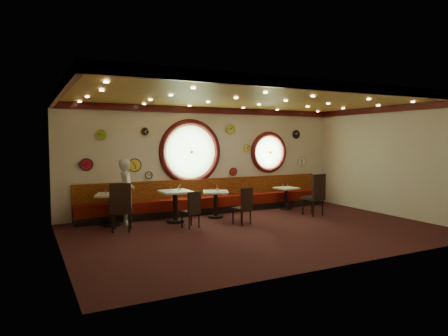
% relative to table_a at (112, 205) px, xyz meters
% --- Properties ---
extents(floor, '(9.00, 6.00, 0.00)m').
position_rel_table_a_xyz_m(floor, '(3.10, -2.20, -0.53)').
color(floor, black).
rests_on(floor, ground).
extents(ceiling, '(9.00, 6.00, 0.02)m').
position_rel_table_a_xyz_m(ceiling, '(3.10, -2.20, 2.67)').
color(ceiling, '#B28932').
rests_on(ceiling, wall_back).
extents(wall_back, '(9.00, 0.02, 3.20)m').
position_rel_table_a_xyz_m(wall_back, '(3.10, 0.80, 1.07)').
color(wall_back, beige).
rests_on(wall_back, floor).
extents(wall_front, '(9.00, 0.02, 3.20)m').
position_rel_table_a_xyz_m(wall_front, '(3.10, -5.20, 1.07)').
color(wall_front, beige).
rests_on(wall_front, floor).
extents(wall_left, '(0.02, 6.00, 3.20)m').
position_rel_table_a_xyz_m(wall_left, '(-1.40, -2.20, 1.07)').
color(wall_left, beige).
rests_on(wall_left, floor).
extents(wall_right, '(0.02, 6.00, 3.20)m').
position_rel_table_a_xyz_m(wall_right, '(7.60, -2.20, 1.07)').
color(wall_right, beige).
rests_on(wall_right, floor).
extents(molding_back, '(9.00, 0.10, 0.18)m').
position_rel_table_a_xyz_m(molding_back, '(3.10, 0.75, 2.58)').
color(molding_back, '#3E0B0B').
rests_on(molding_back, wall_back).
extents(molding_front, '(9.00, 0.10, 0.18)m').
position_rel_table_a_xyz_m(molding_front, '(3.10, -5.15, 2.58)').
color(molding_front, '#3E0B0B').
rests_on(molding_front, wall_back).
extents(molding_left, '(0.10, 6.00, 0.18)m').
position_rel_table_a_xyz_m(molding_left, '(-1.35, -2.20, 2.58)').
color(molding_left, '#3E0B0B').
rests_on(molding_left, wall_back).
extents(molding_right, '(0.10, 6.00, 0.18)m').
position_rel_table_a_xyz_m(molding_right, '(7.55, -2.20, 2.58)').
color(molding_right, '#3E0B0B').
rests_on(molding_right, wall_back).
extents(banquette_base, '(8.00, 0.55, 0.20)m').
position_rel_table_a_xyz_m(banquette_base, '(3.10, 0.52, -0.43)').
color(banquette_base, black).
rests_on(banquette_base, floor).
extents(banquette_seat, '(8.00, 0.55, 0.30)m').
position_rel_table_a_xyz_m(banquette_seat, '(3.10, 0.52, -0.18)').
color(banquette_seat, '#5C0E07').
rests_on(banquette_seat, banquette_base).
extents(banquette_back, '(8.00, 0.10, 0.55)m').
position_rel_table_a_xyz_m(banquette_back, '(3.10, 0.74, 0.22)').
color(banquette_back, '#620C07').
rests_on(banquette_back, wall_back).
extents(porthole_left_glass, '(1.66, 0.02, 1.66)m').
position_rel_table_a_xyz_m(porthole_left_glass, '(2.50, 0.80, 1.32)').
color(porthole_left_glass, '#7BAD68').
rests_on(porthole_left_glass, wall_back).
extents(porthole_left_frame, '(1.98, 0.18, 1.98)m').
position_rel_table_a_xyz_m(porthole_left_frame, '(2.50, 0.78, 1.32)').
color(porthole_left_frame, '#3E0B0B').
rests_on(porthole_left_frame, wall_back).
extents(porthole_left_ring, '(1.61, 0.03, 1.61)m').
position_rel_table_a_xyz_m(porthole_left_ring, '(2.50, 0.75, 1.32)').
color(porthole_left_ring, gold).
rests_on(porthole_left_ring, wall_back).
extents(porthole_right_glass, '(1.10, 0.02, 1.10)m').
position_rel_table_a_xyz_m(porthole_right_glass, '(5.30, 0.80, 1.27)').
color(porthole_right_glass, '#7BAD68').
rests_on(porthole_right_glass, wall_back).
extents(porthole_right_frame, '(1.38, 0.18, 1.38)m').
position_rel_table_a_xyz_m(porthole_right_frame, '(5.30, 0.78, 1.27)').
color(porthole_right_frame, '#3E0B0B').
rests_on(porthole_right_frame, wall_back).
extents(porthole_right_ring, '(1.09, 0.03, 1.09)m').
position_rel_table_a_xyz_m(porthole_right_ring, '(5.30, 0.75, 1.27)').
color(porthole_right_ring, gold).
rests_on(porthole_right_ring, wall_back).
extents(wall_clock_0, '(0.34, 0.03, 0.34)m').
position_rel_table_a_xyz_m(wall_clock_0, '(6.65, 0.76, 0.92)').
color(wall_clock_0, white).
rests_on(wall_clock_0, wall_back).
extents(wall_clock_1, '(0.30, 0.03, 0.30)m').
position_rel_table_a_xyz_m(wall_clock_1, '(3.85, 0.76, 2.02)').
color(wall_clock_1, '#A5C13C').
rests_on(wall_clock_1, wall_back).
extents(wall_clock_2, '(0.28, 0.03, 0.28)m').
position_rel_table_a_xyz_m(wall_clock_2, '(6.40, 0.76, 1.87)').
color(wall_clock_2, black).
rests_on(wall_clock_2, wall_back).
extents(wall_clock_3, '(0.22, 0.03, 0.22)m').
position_rel_table_a_xyz_m(wall_clock_3, '(4.45, 0.76, 1.42)').
color(wall_clock_3, '#E5E74D').
rests_on(wall_clock_3, wall_back).
extents(wall_clock_4, '(0.36, 0.03, 0.36)m').
position_rel_table_a_xyz_m(wall_clock_4, '(0.80, 0.76, 0.97)').
color(wall_clock_4, yellow).
rests_on(wall_clock_4, wall_back).
extents(wall_clock_5, '(0.32, 0.03, 0.32)m').
position_rel_table_a_xyz_m(wall_clock_5, '(-0.50, 0.76, 1.02)').
color(wall_clock_5, '#B61222').
rests_on(wall_clock_5, wall_back).
extents(wall_clock_6, '(0.24, 0.03, 0.24)m').
position_rel_table_a_xyz_m(wall_clock_6, '(1.10, 0.76, 1.92)').
color(wall_clock_6, black).
rests_on(wall_clock_6, wall_back).
extents(wall_clock_7, '(0.20, 0.03, 0.20)m').
position_rel_table_a_xyz_m(wall_clock_7, '(1.20, 0.76, 0.67)').
color(wall_clock_7, silver).
rests_on(wall_clock_7, wall_back).
extents(wall_clock_8, '(0.26, 0.03, 0.26)m').
position_rel_table_a_xyz_m(wall_clock_8, '(-0.10, 0.76, 1.82)').
color(wall_clock_8, '#72AC22').
rests_on(wall_clock_8, wall_back).
extents(wall_clock_9, '(0.24, 0.03, 0.24)m').
position_rel_table_a_xyz_m(wall_clock_9, '(3.95, 0.76, 0.67)').
color(wall_clock_9, red).
rests_on(wall_clock_9, wall_back).
extents(table_a, '(0.96, 0.96, 0.83)m').
position_rel_table_a_xyz_m(table_a, '(0.00, 0.00, 0.00)').
color(table_a, black).
rests_on(table_a, floor).
extents(table_b, '(0.78, 0.78, 0.85)m').
position_rel_table_a_xyz_m(table_b, '(1.61, -0.33, 0.01)').
color(table_b, black).
rests_on(table_b, floor).
extents(table_c, '(0.91, 0.91, 0.76)m').
position_rel_table_a_xyz_m(table_c, '(2.84, -0.26, -0.05)').
color(table_c, black).
rests_on(table_c, floor).
extents(table_d, '(0.67, 0.67, 0.70)m').
position_rel_table_a_xyz_m(table_d, '(5.46, -0.03, -0.09)').
color(table_d, black).
rests_on(table_d, floor).
extents(chair_a, '(0.63, 0.63, 0.73)m').
position_rel_table_a_xyz_m(chair_a, '(0.06, -0.83, 0.15)').
color(chair_a, black).
rests_on(chair_a, floor).
extents(chair_b, '(0.48, 0.48, 0.58)m').
position_rel_table_a_xyz_m(chair_b, '(1.74, -1.22, 0.01)').
color(chair_b, black).
rests_on(chair_b, floor).
extents(chair_c, '(0.51, 0.51, 0.60)m').
position_rel_table_a_xyz_m(chair_c, '(3.09, -1.46, 0.03)').
color(chair_c, black).
rests_on(chair_c, floor).
extents(chair_d, '(0.59, 0.59, 0.76)m').
position_rel_table_a_xyz_m(chair_d, '(5.58, -1.31, 0.17)').
color(chair_d, black).
rests_on(chair_d, floor).
extents(condiment_a_salt, '(0.04, 0.04, 0.11)m').
position_rel_table_a_xyz_m(condiment_a_salt, '(-0.14, 0.03, 0.36)').
color(condiment_a_salt, silver).
rests_on(condiment_a_salt, table_a).
extents(condiment_b_salt, '(0.03, 0.03, 0.09)m').
position_rel_table_a_xyz_m(condiment_b_salt, '(1.50, -0.26, 0.37)').
color(condiment_b_salt, '#BABABE').
rests_on(condiment_b_salt, table_b).
extents(condiment_c_salt, '(0.04, 0.04, 0.10)m').
position_rel_table_a_xyz_m(condiment_c_salt, '(2.70, -0.25, 0.29)').
color(condiment_c_salt, silver).
rests_on(condiment_c_salt, table_c).
extents(condiment_d_salt, '(0.04, 0.04, 0.10)m').
position_rel_table_a_xyz_m(condiment_d_salt, '(5.35, 0.03, 0.22)').
color(condiment_d_salt, silver).
rests_on(condiment_d_salt, table_d).
extents(condiment_a_pepper, '(0.04, 0.04, 0.10)m').
position_rel_table_a_xyz_m(condiment_a_pepper, '(-0.02, -0.02, 0.36)').
color(condiment_a_pepper, silver).
rests_on(condiment_a_pepper, table_a).
extents(condiment_b_pepper, '(0.04, 0.04, 0.10)m').
position_rel_table_a_xyz_m(condiment_b_pepper, '(1.69, -0.34, 0.38)').
color(condiment_b_pepper, '#BAB9BE').
rests_on(condiment_b_pepper, table_b).
extents(condiment_c_pepper, '(0.03, 0.03, 0.09)m').
position_rel_table_a_xyz_m(condiment_c_pepper, '(2.91, -0.30, 0.28)').
color(condiment_c_pepper, '#BABABF').
rests_on(condiment_c_pepper, table_c).
extents(condiment_d_pepper, '(0.03, 0.03, 0.09)m').
position_rel_table_a_xyz_m(condiment_d_pepper, '(5.50, -0.01, 0.22)').
color(condiment_d_pepper, silver).
rests_on(condiment_d_pepper, table_d).
extents(condiment_a_bottle, '(0.05, 0.05, 0.16)m').
position_rel_table_a_xyz_m(condiment_a_bottle, '(0.10, 0.15, 0.39)').
color(condiment_a_bottle, '#C6822E').
rests_on(condiment_a_bottle, table_a).
extents(condiment_b_bottle, '(0.05, 0.05, 0.15)m').
position_rel_table_a_xyz_m(condiment_b_bottle, '(1.78, -0.27, 0.40)').
color(condiment_b_bottle, yellow).
rests_on(condiment_b_bottle, table_b).
extents(condiment_c_bottle, '(0.06, 0.06, 0.18)m').
position_rel_table_a_xyz_m(condiment_c_bottle, '(2.91, -0.18, 0.32)').
color(condiment_c_bottle, orange).
rests_on(condiment_c_bottle, table_c).
extents(condiment_d_bottle, '(0.05, 0.05, 0.15)m').
position_rel_table_a_xyz_m(condiment_d_bottle, '(5.58, 0.07, 0.25)').
color(condiment_d_bottle, gold).
rests_on(condiment_d_bottle, table_d).
extents(waiter, '(0.46, 0.66, 1.72)m').
position_rel_table_a_xyz_m(waiter, '(0.38, 0.00, 0.34)').
color(waiter, white).
rests_on(waiter, floor).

